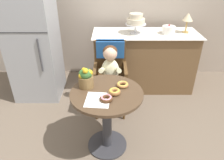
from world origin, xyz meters
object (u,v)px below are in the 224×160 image
Objects in this scene: round_layer_cake at (169,30)px; wicker_chair at (111,66)px; seated_child at (110,69)px; donut_front at (106,98)px; cafe_table at (107,109)px; tiered_cake_stand at (136,20)px; donut_mid at (115,91)px; donut_side at (123,84)px; flower_vase at (86,77)px; refrigerator at (33,41)px; table_lamp at (188,18)px.

wicker_chair is at bearing -147.02° from round_layer_cake.
seated_child is 0.72m from donut_front.
tiered_cake_stand reaches higher than cafe_table.
tiered_cake_stand reaches higher than donut_mid.
donut_side is (0.16, 0.11, 0.23)m from cafe_table.
flower_vase is 1.22× the size of round_layer_cake.
donut_mid is (0.08, -0.03, 0.24)m from cafe_table.
donut_front is at bearing -125.22° from donut_mid.
donut_front is 1.63m from refrigerator.
tiered_cake_stand is (0.39, 1.30, 0.58)m from cafe_table.
seated_child is 5.96× the size of donut_front.
table_lamp is at bearing 42.44° from flower_vase.
seated_child is at bearing 94.34° from donut_mid.
seated_child is 1.21m from refrigerator.
wicker_chair is (0.03, 0.73, 0.13)m from cafe_table.
table_lamp is (1.06, 1.35, 0.37)m from donut_mid.
donut_mid is at bearing -127.97° from table_lamp.
round_layer_cake is 0.31m from table_lamp.
seated_child reaches higher than flower_vase.
wicker_chair is 1.05m from round_layer_cake.
flower_vase is 0.76× the size of tiered_cake_stand.
refrigerator is at bearing 134.98° from donut_mid.
tiered_cake_stand is (0.60, 1.20, 0.26)m from flower_vase.
refrigerator is (-1.05, 1.10, 0.34)m from cafe_table.
flower_vase reaches higher than cafe_table.
donut_mid is 0.65× the size of round_layer_cake.
table_lamp reaches higher than cafe_table.
seated_child is at bearing 63.51° from flower_vase.
table_lamp is at bearing 52.23° from donut_front.
table_lamp is at bearing 2.09° from tiered_cake_stand.
donut_front is 1.67m from round_layer_cake.
donut_front is 0.30m from donut_side.
table_lamp is (1.13, 1.33, 0.61)m from cafe_table.
flower_vase is (-0.24, -0.47, 0.15)m from seated_child.
table_lamp reaches higher than wicker_chair.
wicker_chair is at bearing 87.89° from donut_front.
wicker_chair is 0.81m from tiered_cake_stand.
seated_child reaches higher than donut_mid.
wicker_chair is 4.19× the size of flower_vase.
seated_child is at bearing 86.98° from cafe_table.
cafe_table is at bearing -130.49° from table_lamp.
cafe_table is 1.85m from table_lamp.
donut_front is at bearing -97.02° from wicker_chair.
flower_vase is at bearing 130.49° from donut_front.
refrigerator is (-1.44, -0.20, -0.23)m from tiered_cake_stand.
wicker_chair is at bearing -18.77° from refrigerator.
tiered_cake_stand is 0.18× the size of refrigerator.
table_lamp reaches higher than donut_side.
table_lamp is (0.74, 0.03, 0.03)m from tiered_cake_stand.
donut_side is 0.07× the size of refrigerator.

